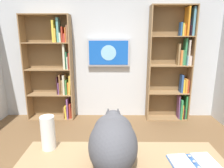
# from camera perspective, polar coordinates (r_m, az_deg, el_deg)

# --- Properties ---
(wall_back) EXTENTS (4.52, 0.06, 2.70)m
(wall_back) POSITION_cam_1_polar(r_m,az_deg,el_deg) (4.00, -0.84, 9.25)
(wall_back) COLOR silver
(wall_back) RESTS_ON ground
(bookshelf_left) EXTENTS (0.84, 0.28, 2.22)m
(bookshelf_left) POSITION_cam_1_polar(r_m,az_deg,el_deg) (4.05, 17.88, 5.24)
(bookshelf_left) COLOR #937047
(bookshelf_left) RESTS_ON ground
(bookshelf_right) EXTENTS (0.92, 0.28, 2.06)m
(bookshelf_right) POSITION_cam_1_polar(r_m,az_deg,el_deg) (4.05, -16.41, 4.06)
(bookshelf_right) COLOR #937047
(bookshelf_right) RESTS_ON ground
(wall_mounted_tv) EXTENTS (0.84, 0.07, 0.54)m
(wall_mounted_tv) POSITION_cam_1_polar(r_m,az_deg,el_deg) (3.92, -1.01, 9.13)
(wall_mounted_tv) COLOR #B7B7BC
(cat) EXTENTS (0.33, 0.63, 0.36)m
(cat) POSITION_cam_1_polar(r_m,az_deg,el_deg) (1.40, 0.27, -16.00)
(cat) COLOR #4C4C51
(cat) RESTS_ON desk
(open_binder) EXTENTS (0.35, 0.25, 0.02)m
(open_binder) POSITION_cam_1_polar(r_m,az_deg,el_deg) (1.60, 22.80, -20.44)
(open_binder) COLOR #335999
(open_binder) RESTS_ON desk
(paper_towel_roll) EXTENTS (0.11, 0.11, 0.27)m
(paper_towel_roll) POSITION_cam_1_polar(r_m,az_deg,el_deg) (1.67, -18.19, -13.38)
(paper_towel_roll) COLOR white
(paper_towel_roll) RESTS_ON desk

